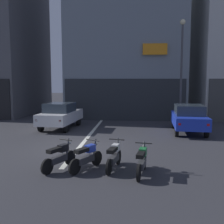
{
  "coord_description": "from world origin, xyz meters",
  "views": [
    {
      "loc": [
        2.41,
        -11.33,
        2.93
      ],
      "look_at": [
        1.32,
        2.0,
        1.4
      ],
      "focal_mm": 41.59,
      "sensor_mm": 36.0,
      "label": 1
    }
  ],
  "objects_px": {
    "motorcycle_white_row_centre": "(114,156)",
    "street_lamp": "(182,62)",
    "motorcycle_black_row_leftmost": "(59,156)",
    "motorcycle_green_row_right_mid": "(142,161)",
    "car_blue_parked_kerbside": "(189,118)",
    "car_white_crossing_near": "(61,115)",
    "motorcycle_blue_row_left_mid": "(87,156)",
    "car_red_down_street": "(125,105)"
  },
  "relations": [
    {
      "from": "car_white_crossing_near",
      "to": "motorcycle_white_row_centre",
      "type": "relative_size",
      "value": 2.57
    },
    {
      "from": "street_lamp",
      "to": "motorcycle_white_row_centre",
      "type": "xyz_separation_m",
      "value": [
        -3.86,
        -9.5,
        -3.83
      ]
    },
    {
      "from": "street_lamp",
      "to": "motorcycle_blue_row_left_mid",
      "type": "bearing_deg",
      "value": -116.35
    },
    {
      "from": "car_red_down_street",
      "to": "street_lamp",
      "type": "relative_size",
      "value": 0.59
    },
    {
      "from": "car_red_down_street",
      "to": "motorcycle_black_row_leftmost",
      "type": "distance_m",
      "value": 15.19
    },
    {
      "from": "car_white_crossing_near",
      "to": "motorcycle_black_row_leftmost",
      "type": "relative_size",
      "value": 2.75
    },
    {
      "from": "car_white_crossing_near",
      "to": "motorcycle_black_row_leftmost",
      "type": "bearing_deg",
      "value": -74.54
    },
    {
      "from": "motorcycle_white_row_centre",
      "to": "street_lamp",
      "type": "bearing_deg",
      "value": 67.9
    },
    {
      "from": "motorcycle_green_row_right_mid",
      "to": "motorcycle_white_row_centre",
      "type": "bearing_deg",
      "value": 153.04
    },
    {
      "from": "car_blue_parked_kerbside",
      "to": "motorcycle_green_row_right_mid",
      "type": "xyz_separation_m",
      "value": [
        -2.95,
        -7.24,
        -0.43
      ]
    },
    {
      "from": "motorcycle_black_row_leftmost",
      "to": "street_lamp",
      "type": "bearing_deg",
      "value": 59.51
    },
    {
      "from": "car_blue_parked_kerbside",
      "to": "motorcycle_black_row_leftmost",
      "type": "relative_size",
      "value": 2.74
    },
    {
      "from": "motorcycle_blue_row_left_mid",
      "to": "motorcycle_white_row_centre",
      "type": "height_order",
      "value": "same"
    },
    {
      "from": "motorcycle_black_row_leftmost",
      "to": "motorcycle_green_row_right_mid",
      "type": "bearing_deg",
      "value": -6.13
    },
    {
      "from": "car_red_down_street",
      "to": "motorcycle_white_row_centre",
      "type": "xyz_separation_m",
      "value": [
        0.14,
        -14.91,
        -0.43
      ]
    },
    {
      "from": "motorcycle_green_row_right_mid",
      "to": "street_lamp",
      "type": "bearing_deg",
      "value": 73.58
    },
    {
      "from": "car_blue_parked_kerbside",
      "to": "motorcycle_green_row_right_mid",
      "type": "distance_m",
      "value": 7.83
    },
    {
      "from": "motorcycle_black_row_leftmost",
      "to": "car_red_down_street",
      "type": "bearing_deg",
      "value": 83.59
    },
    {
      "from": "car_blue_parked_kerbside",
      "to": "street_lamp",
      "type": "distance_m",
      "value": 4.36
    },
    {
      "from": "car_white_crossing_near",
      "to": "motorcycle_blue_row_left_mid",
      "type": "height_order",
      "value": "car_white_crossing_near"
    },
    {
      "from": "motorcycle_white_row_centre",
      "to": "motorcycle_black_row_leftmost",
      "type": "bearing_deg",
      "value": -174.66
    },
    {
      "from": "motorcycle_white_row_centre",
      "to": "motorcycle_green_row_right_mid",
      "type": "xyz_separation_m",
      "value": [
        0.92,
        -0.47,
        0.0
      ]
    },
    {
      "from": "car_white_crossing_near",
      "to": "motorcycle_white_row_centre",
      "type": "height_order",
      "value": "car_white_crossing_near"
    },
    {
      "from": "car_red_down_street",
      "to": "street_lamp",
      "type": "height_order",
      "value": "street_lamp"
    },
    {
      "from": "motorcycle_white_row_centre",
      "to": "car_white_crossing_near",
      "type": "bearing_deg",
      "value": 117.78
    },
    {
      "from": "motorcycle_black_row_leftmost",
      "to": "motorcycle_blue_row_left_mid",
      "type": "relative_size",
      "value": 1.04
    },
    {
      "from": "car_red_down_street",
      "to": "motorcycle_green_row_right_mid",
      "type": "height_order",
      "value": "car_red_down_street"
    },
    {
      "from": "car_white_crossing_near",
      "to": "motorcycle_green_row_right_mid",
      "type": "distance_m",
      "value": 9.39
    },
    {
      "from": "street_lamp",
      "to": "car_white_crossing_near",
      "type": "bearing_deg",
      "value": -165.91
    },
    {
      "from": "car_white_crossing_near",
      "to": "motorcycle_blue_row_left_mid",
      "type": "bearing_deg",
      "value": -68.3
    },
    {
      "from": "motorcycle_blue_row_left_mid",
      "to": "motorcycle_green_row_right_mid",
      "type": "distance_m",
      "value": 1.87
    },
    {
      "from": "motorcycle_black_row_leftmost",
      "to": "motorcycle_green_row_right_mid",
      "type": "height_order",
      "value": "same"
    },
    {
      "from": "street_lamp",
      "to": "motorcycle_black_row_leftmost",
      "type": "xyz_separation_m",
      "value": [
        -5.69,
        -9.67,
        -3.83
      ]
    },
    {
      "from": "car_red_down_street",
      "to": "motorcycle_white_row_centre",
      "type": "bearing_deg",
      "value": -89.45
    },
    {
      "from": "car_white_crossing_near",
      "to": "motorcycle_black_row_leftmost",
      "type": "xyz_separation_m",
      "value": [
        2.13,
        -7.71,
        -0.43
      ]
    },
    {
      "from": "motorcycle_blue_row_left_mid",
      "to": "motorcycle_green_row_right_mid",
      "type": "xyz_separation_m",
      "value": [
        1.84,
        -0.33,
        0.0
      ]
    },
    {
      "from": "car_red_down_street",
      "to": "motorcycle_black_row_leftmost",
      "type": "relative_size",
      "value": 2.72
    },
    {
      "from": "street_lamp",
      "to": "motorcycle_blue_row_left_mid",
      "type": "relative_size",
      "value": 4.77
    },
    {
      "from": "car_white_crossing_near",
      "to": "car_blue_parked_kerbside",
      "type": "relative_size",
      "value": 1.0
    },
    {
      "from": "car_white_crossing_near",
      "to": "motorcycle_blue_row_left_mid",
      "type": "xyz_separation_m",
      "value": [
        3.05,
        -7.67,
        -0.43
      ]
    },
    {
      "from": "motorcycle_green_row_right_mid",
      "to": "car_red_down_street",
      "type": "bearing_deg",
      "value": 93.95
    },
    {
      "from": "motorcycle_blue_row_left_mid",
      "to": "motorcycle_white_row_centre",
      "type": "xyz_separation_m",
      "value": [
        0.92,
        0.14,
        0.0
      ]
    }
  ]
}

